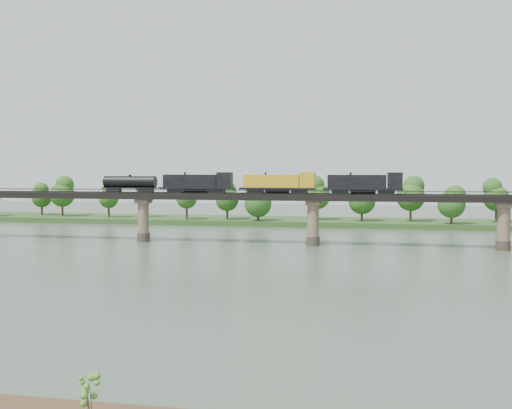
# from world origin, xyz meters

# --- Properties ---
(ground) EXTENTS (400.00, 400.00, 0.00)m
(ground) POSITION_xyz_m (0.00, 0.00, 0.00)
(ground) COLOR #3A493A
(ground) RESTS_ON ground
(far_bank) EXTENTS (300.00, 24.00, 1.60)m
(far_bank) POSITION_xyz_m (0.00, 85.00, 0.80)
(far_bank) COLOR #27471C
(far_bank) RESTS_ON ground
(bridge) EXTENTS (236.00, 30.00, 11.50)m
(bridge) POSITION_xyz_m (0.00, 30.00, 5.46)
(bridge) COLOR #473A2D
(bridge) RESTS_ON ground
(bridge_superstructure) EXTENTS (220.00, 4.90, 0.75)m
(bridge_superstructure) POSITION_xyz_m (0.00, 30.00, 11.79)
(bridge_superstructure) COLOR black
(bridge_superstructure) RESTS_ON bridge
(far_treeline) EXTENTS (289.06, 17.54, 13.60)m
(far_treeline) POSITION_xyz_m (-8.21, 80.52, 8.83)
(far_treeline) COLOR #382619
(far_treeline) RESTS_ON far_bank
(freight_train) EXTENTS (69.51, 2.71, 4.78)m
(freight_train) POSITION_xyz_m (-14.21, 30.00, 13.79)
(freight_train) COLOR black
(freight_train) RESTS_ON bridge
(sapling) EXTENTS (1.19, 1.19, 2.80)m
(sapling) POSITION_xyz_m (-1.61, -74.91, 3.00)
(sapling) COLOR brown
(sapling) RESTS_ON near_bank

